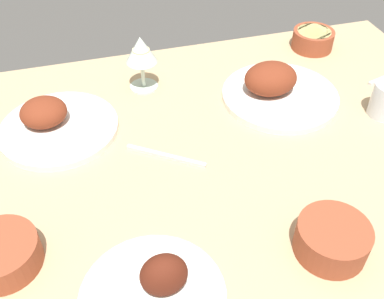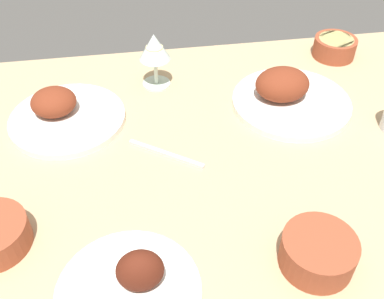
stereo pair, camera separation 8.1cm
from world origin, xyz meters
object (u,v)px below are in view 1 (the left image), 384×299
plate_center_main (54,123)px  bowl_pasta (332,238)px  plate_near_viewer (276,88)px  spoon_loose (166,156)px  plate_far_side (156,292)px  wine_glass (141,52)px  bowl_potatoes (313,39)px  bowl_cream (1,253)px

plate_center_main → bowl_pasta: 62.98cm
plate_near_viewer → spoon_loose: bearing=-156.0°
plate_far_side → plate_near_viewer: size_ratio=0.82×
bowl_pasta → wine_glass: (-21.01, 56.80, 6.76)cm
bowl_pasta → spoon_loose: bowl_pasta is taller
bowl_potatoes → wine_glass: size_ratio=0.81×
plate_near_viewer → bowl_potatoes: size_ratio=2.46×
plate_center_main → bowl_pasta: bearing=-46.3°
bowl_cream → bowl_pasta: 54.84cm
bowl_potatoes → bowl_pasta: bearing=-114.5°
bowl_cream → spoon_loose: 36.57cm
plate_far_side → bowl_pasta: (30.51, 0.93, 1.24)cm
plate_far_side → bowl_pasta: size_ratio=1.85×
bowl_pasta → spoon_loose: bearing=125.7°
bowl_pasta → spoon_loose: 37.16cm
wine_glass → spoon_loose: 28.36cm
plate_center_main → bowl_potatoes: plate_center_main is taller
bowl_potatoes → spoon_loose: (-50.35, -33.04, -2.48)cm
bowl_pasta → spoon_loose: size_ratio=0.70×
plate_near_viewer → bowl_cream: 69.90cm
bowl_cream → spoon_loose: bowl_cream is taller
plate_near_viewer → plate_center_main: 52.46cm
plate_center_main → bowl_pasta: (43.47, -45.56, 1.10)cm
plate_center_main → bowl_potatoes: 74.31cm
plate_far_side → spoon_loose: bearing=74.0°
spoon_loose → plate_far_side: bearing=-70.7°
bowl_pasta → spoon_loose: (-21.63, 30.09, -2.76)cm
bowl_potatoes → bowl_pasta: bowl_pasta is taller
plate_near_viewer → wine_glass: bearing=156.4°
plate_near_viewer → plate_far_side: bearing=-131.5°
bowl_cream → wine_glass: (32.45, 44.57, 7.14)cm
plate_far_side → plate_center_main: bearing=105.6°
bowl_cream → bowl_pasta: size_ratio=1.02×
plate_far_side → plate_center_main: (-12.96, 46.49, 0.15)cm
plate_near_viewer → wine_glass: size_ratio=2.01×
plate_far_side → wine_glass: 59.05cm
plate_center_main → spoon_loose: 26.81cm
bowl_cream → bowl_pasta: bowl_pasta is taller
plate_near_viewer → bowl_potatoes: bearing=44.5°
plate_near_viewer → bowl_cream: plate_near_viewer is taller
plate_far_side → bowl_pasta: plate_far_side is taller
plate_center_main → spoon_loose: bearing=-35.3°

